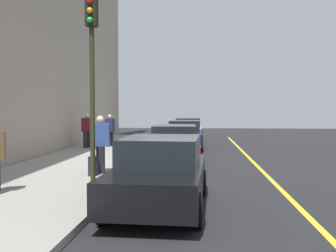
{
  "coord_description": "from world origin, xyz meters",
  "views": [
    {
      "loc": [
        15.27,
        1.07,
        2.12
      ],
      "look_at": [
        -2.15,
        -0.39,
        1.36
      ],
      "focal_mm": 41.11,
      "sensor_mm": 36.0,
      "label": 1
    }
  ],
  "objects_px": {
    "traffic_light_pole": "(92,61)",
    "pedestrian_burgundy_coat": "(87,130)",
    "parked_car_red": "(175,145)",
    "pedestrian_blue_coat": "(100,142)",
    "parked_car_white": "(188,129)",
    "rolling_suitcase": "(93,166)",
    "parked_car_black": "(160,173)",
    "pedestrian_navy_coat": "(110,129)",
    "parked_car_navy": "(185,135)"
  },
  "relations": [
    {
      "from": "traffic_light_pole",
      "to": "pedestrian_burgundy_coat",
      "type": "bearing_deg",
      "value": -162.53
    },
    {
      "from": "parked_car_red",
      "to": "pedestrian_blue_coat",
      "type": "bearing_deg",
      "value": -37.34
    },
    {
      "from": "parked_car_red",
      "to": "pedestrian_burgundy_coat",
      "type": "height_order",
      "value": "pedestrian_burgundy_coat"
    },
    {
      "from": "parked_car_red",
      "to": "pedestrian_burgundy_coat",
      "type": "xyz_separation_m",
      "value": [
        -4.77,
        -4.82,
        0.32
      ]
    },
    {
      "from": "parked_car_white",
      "to": "pedestrian_burgundy_coat",
      "type": "relative_size",
      "value": 2.71
    },
    {
      "from": "rolling_suitcase",
      "to": "pedestrian_blue_coat",
      "type": "bearing_deg",
      "value": 171.54
    },
    {
      "from": "parked_car_black",
      "to": "traffic_light_pole",
      "type": "bearing_deg",
      "value": -116.57
    },
    {
      "from": "parked_car_white",
      "to": "pedestrian_burgundy_coat",
      "type": "xyz_separation_m",
      "value": [
        7.3,
        -4.98,
        0.32
      ]
    },
    {
      "from": "parked_car_white",
      "to": "pedestrian_navy_coat",
      "type": "relative_size",
      "value": 2.8
    },
    {
      "from": "parked_car_navy",
      "to": "pedestrian_burgundy_coat",
      "type": "distance_m",
      "value": 5.18
    },
    {
      "from": "parked_car_navy",
      "to": "parked_car_white",
      "type": "bearing_deg",
      "value": 179.76
    },
    {
      "from": "pedestrian_blue_coat",
      "to": "parked_car_white",
      "type": "bearing_deg",
      "value": 171.27
    },
    {
      "from": "parked_car_red",
      "to": "parked_car_white",
      "type": "bearing_deg",
      "value": 179.25
    },
    {
      "from": "parked_car_black",
      "to": "traffic_light_pole",
      "type": "distance_m",
      "value": 3.16
    },
    {
      "from": "traffic_light_pole",
      "to": "parked_car_navy",
      "type": "bearing_deg",
      "value": 171.49
    },
    {
      "from": "parked_car_white",
      "to": "pedestrian_blue_coat",
      "type": "distance_m",
      "value": 15.04
    },
    {
      "from": "parked_car_navy",
      "to": "traffic_light_pole",
      "type": "xyz_separation_m",
      "value": [
        11.66,
        -1.74,
        2.5
      ]
    },
    {
      "from": "parked_car_navy",
      "to": "pedestrian_blue_coat",
      "type": "height_order",
      "value": "pedestrian_blue_coat"
    },
    {
      "from": "parked_car_black",
      "to": "pedestrian_blue_coat",
      "type": "relative_size",
      "value": 2.39
    },
    {
      "from": "pedestrian_blue_coat",
      "to": "rolling_suitcase",
      "type": "bearing_deg",
      "value": -8.46
    },
    {
      "from": "pedestrian_burgundy_coat",
      "to": "parked_car_white",
      "type": "bearing_deg",
      "value": 145.69
    },
    {
      "from": "parked_car_navy",
      "to": "parked_car_black",
      "type": "distance_m",
      "value": 12.53
    },
    {
      "from": "parked_car_red",
      "to": "traffic_light_pole",
      "type": "relative_size",
      "value": 0.98
    },
    {
      "from": "parked_car_black",
      "to": "pedestrian_burgundy_coat",
      "type": "relative_size",
      "value": 2.42
    },
    {
      "from": "pedestrian_navy_coat",
      "to": "traffic_light_pole",
      "type": "bearing_deg",
      "value": 11.34
    },
    {
      "from": "parked_car_red",
      "to": "traffic_light_pole",
      "type": "xyz_separation_m",
      "value": [
        5.44,
        -1.61,
        2.5
      ]
    },
    {
      "from": "parked_car_black",
      "to": "pedestrian_navy_coat",
      "type": "xyz_separation_m",
      "value": [
        -11.89,
        -3.94,
        0.3
      ]
    },
    {
      "from": "parked_car_black",
      "to": "parked_car_navy",
      "type": "bearing_deg",
      "value": 179.91
    },
    {
      "from": "parked_car_white",
      "to": "pedestrian_blue_coat",
      "type": "xyz_separation_m",
      "value": [
        14.86,
        -2.28,
        0.33
      ]
    },
    {
      "from": "parked_car_navy",
      "to": "rolling_suitcase",
      "type": "relative_size",
      "value": 4.98
    },
    {
      "from": "parked_car_red",
      "to": "pedestrian_burgundy_coat",
      "type": "relative_size",
      "value": 2.58
    },
    {
      "from": "parked_car_red",
      "to": "rolling_suitcase",
      "type": "bearing_deg",
      "value": -33.59
    },
    {
      "from": "pedestrian_blue_coat",
      "to": "pedestrian_burgundy_coat",
      "type": "xyz_separation_m",
      "value": [
        -7.56,
        -2.7,
        -0.01
      ]
    },
    {
      "from": "parked_car_black",
      "to": "traffic_light_pole",
      "type": "relative_size",
      "value": 0.91
    },
    {
      "from": "parked_car_black",
      "to": "pedestrian_burgundy_coat",
      "type": "xyz_separation_m",
      "value": [
        -11.07,
        -4.94,
        0.33
      ]
    },
    {
      "from": "rolling_suitcase",
      "to": "traffic_light_pole",
      "type": "bearing_deg",
      "value": 15.58
    },
    {
      "from": "pedestrian_burgundy_coat",
      "to": "rolling_suitcase",
      "type": "distance_m",
      "value": 8.53
    },
    {
      "from": "pedestrian_navy_coat",
      "to": "pedestrian_blue_coat",
      "type": "relative_size",
      "value": 0.96
    },
    {
      "from": "pedestrian_blue_coat",
      "to": "traffic_light_pole",
      "type": "height_order",
      "value": "traffic_light_pole"
    },
    {
      "from": "parked_car_navy",
      "to": "parked_car_red",
      "type": "xyz_separation_m",
      "value": [
        6.23,
        -0.13,
        -0.0
      ]
    },
    {
      "from": "parked_car_navy",
      "to": "parked_car_red",
      "type": "height_order",
      "value": "same"
    },
    {
      "from": "parked_car_white",
      "to": "rolling_suitcase",
      "type": "height_order",
      "value": "parked_car_white"
    },
    {
      "from": "parked_car_navy",
      "to": "pedestrian_navy_coat",
      "type": "height_order",
      "value": "pedestrian_navy_coat"
    },
    {
      "from": "parked_car_navy",
      "to": "pedestrian_burgundy_coat",
      "type": "height_order",
      "value": "pedestrian_burgundy_coat"
    },
    {
      "from": "parked_car_navy",
      "to": "pedestrian_navy_coat",
      "type": "bearing_deg",
      "value": -80.9
    },
    {
      "from": "pedestrian_blue_coat",
      "to": "rolling_suitcase",
      "type": "distance_m",
      "value": 0.85
    },
    {
      "from": "parked_car_red",
      "to": "rolling_suitcase",
      "type": "distance_m",
      "value": 3.99
    },
    {
      "from": "parked_car_red",
      "to": "traffic_light_pole",
      "type": "bearing_deg",
      "value": -16.5
    },
    {
      "from": "parked_car_navy",
      "to": "pedestrian_blue_coat",
      "type": "relative_size",
      "value": 2.63
    },
    {
      "from": "parked_car_white",
      "to": "rolling_suitcase",
      "type": "xyz_separation_m",
      "value": [
        15.39,
        -2.36,
        -0.32
      ]
    }
  ]
}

